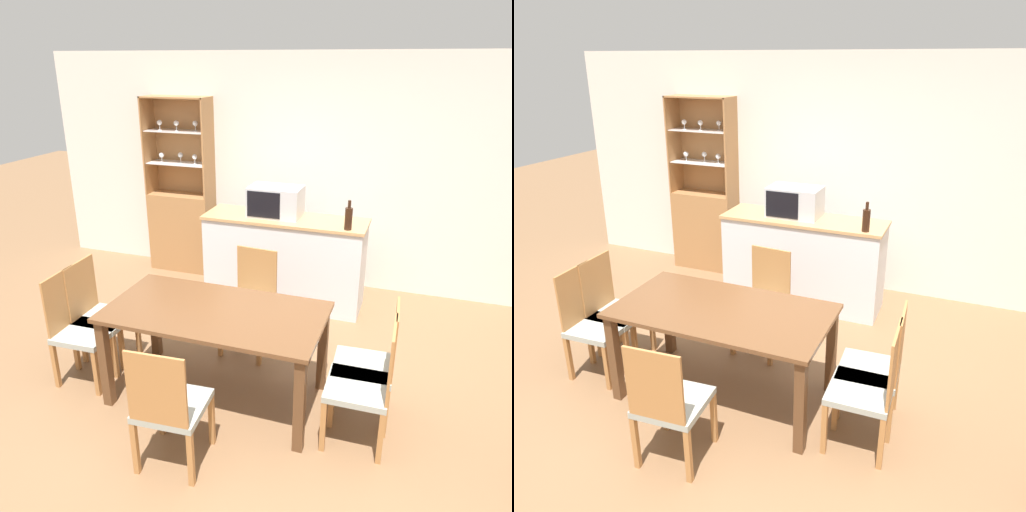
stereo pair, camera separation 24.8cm
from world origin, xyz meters
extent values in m
plane|color=brown|center=(0.00, 0.00, 0.00)|extent=(18.00, 18.00, 0.00)
cube|color=silver|center=(0.00, 2.63, 1.27)|extent=(6.80, 0.06, 2.55)
cube|color=silver|center=(-0.25, 1.95, 0.46)|extent=(1.66, 0.50, 0.92)
cube|color=tan|center=(-0.25, 1.95, 0.93)|extent=(1.69, 0.53, 0.03)
cube|color=#A37042|center=(-1.69, 2.44, 0.48)|extent=(0.78, 0.32, 0.95)
cube|color=#A37042|center=(-1.69, 2.59, 1.51)|extent=(0.78, 0.02, 1.12)
cube|color=#A37042|center=(-2.07, 2.44, 1.51)|extent=(0.02, 0.32, 1.12)
cube|color=#A37042|center=(-1.31, 2.44, 1.51)|extent=(0.02, 0.32, 1.12)
cube|color=#A37042|center=(-1.69, 2.44, 2.06)|extent=(0.78, 0.32, 0.02)
cube|color=white|center=(-1.69, 2.44, 1.32)|extent=(0.73, 0.28, 0.01)
cube|color=white|center=(-1.69, 2.44, 1.69)|extent=(0.73, 0.28, 0.01)
cylinder|color=white|center=(-1.90, 2.41, 1.33)|extent=(0.04, 0.04, 0.01)
cylinder|color=white|center=(-1.90, 2.41, 1.36)|extent=(0.01, 0.01, 0.06)
sphere|color=white|center=(-1.90, 2.41, 1.41)|extent=(0.06, 0.06, 0.06)
cylinder|color=white|center=(-1.90, 2.41, 1.70)|extent=(0.04, 0.04, 0.01)
cylinder|color=white|center=(-1.90, 2.41, 1.73)|extent=(0.01, 0.01, 0.06)
sphere|color=white|center=(-1.90, 2.41, 1.78)|extent=(0.06, 0.06, 0.06)
cylinder|color=white|center=(-1.69, 2.48, 1.33)|extent=(0.04, 0.04, 0.01)
cylinder|color=white|center=(-1.69, 2.48, 1.36)|extent=(0.01, 0.01, 0.06)
sphere|color=white|center=(-1.69, 2.48, 1.41)|extent=(0.06, 0.06, 0.06)
cylinder|color=white|center=(-1.69, 2.42, 1.70)|extent=(0.04, 0.04, 0.01)
cylinder|color=white|center=(-1.69, 2.42, 1.73)|extent=(0.01, 0.01, 0.06)
sphere|color=white|center=(-1.69, 2.42, 1.78)|extent=(0.06, 0.06, 0.06)
cylinder|color=white|center=(-1.48, 2.42, 1.33)|extent=(0.04, 0.04, 0.01)
cylinder|color=white|center=(-1.48, 2.42, 1.36)|extent=(0.01, 0.01, 0.06)
sphere|color=white|center=(-1.48, 2.42, 1.41)|extent=(0.06, 0.06, 0.06)
cylinder|color=white|center=(-1.48, 2.48, 1.70)|extent=(0.04, 0.04, 0.01)
cylinder|color=white|center=(-1.48, 2.48, 1.73)|extent=(0.01, 0.01, 0.06)
sphere|color=white|center=(-1.48, 2.48, 1.78)|extent=(0.06, 0.06, 0.06)
cube|color=brown|center=(-0.27, 0.19, 0.73)|extent=(1.60, 0.84, 0.03)
cube|color=brown|center=(-1.02, -0.17, 0.36)|extent=(0.07, 0.07, 0.72)
cube|color=brown|center=(0.47, -0.17, 0.36)|extent=(0.07, 0.07, 0.72)
cube|color=brown|center=(-1.02, 0.55, 0.36)|extent=(0.07, 0.07, 0.72)
cube|color=brown|center=(0.47, 0.55, 0.36)|extent=(0.07, 0.07, 0.72)
cube|color=#999E93|center=(-0.27, -0.51, 0.42)|extent=(0.44, 0.44, 0.05)
cube|color=#A8703D|center=(-0.26, -0.70, 0.68)|extent=(0.38, 0.04, 0.47)
cube|color=#A8703D|center=(-0.47, -0.33, 0.20)|extent=(0.04, 0.04, 0.39)
cube|color=#A8703D|center=(-0.10, -0.31, 0.20)|extent=(0.04, 0.04, 0.39)
cube|color=#A8703D|center=(-0.45, -0.71, 0.20)|extent=(0.04, 0.04, 0.39)
cube|color=#A8703D|center=(-0.07, -0.68, 0.20)|extent=(0.04, 0.04, 0.39)
cube|color=#999E93|center=(-1.35, 0.32, 0.42)|extent=(0.42, 0.42, 0.05)
cube|color=#A8703D|center=(-1.55, 0.31, 0.68)|extent=(0.03, 0.38, 0.47)
cube|color=#A8703D|center=(-1.17, 0.51, 0.20)|extent=(0.04, 0.04, 0.39)
cube|color=#A8703D|center=(-1.16, 0.14, 0.20)|extent=(0.04, 0.04, 0.39)
cube|color=#A8703D|center=(-1.54, 0.50, 0.20)|extent=(0.04, 0.04, 0.39)
cube|color=#A8703D|center=(-1.53, 0.13, 0.20)|extent=(0.04, 0.04, 0.39)
cube|color=#999E93|center=(-1.35, 0.07, 0.42)|extent=(0.43, 0.43, 0.05)
cube|color=#A8703D|center=(-1.55, 0.06, 0.68)|extent=(0.03, 0.38, 0.47)
cube|color=#A8703D|center=(-1.17, 0.26, 0.20)|extent=(0.04, 0.04, 0.39)
cube|color=#A8703D|center=(-1.16, -0.11, 0.20)|extent=(0.04, 0.04, 0.39)
cube|color=#A8703D|center=(-1.55, 0.24, 0.20)|extent=(0.04, 0.04, 0.39)
cube|color=#A8703D|center=(-1.53, -0.13, 0.20)|extent=(0.04, 0.04, 0.39)
cube|color=#999E93|center=(-0.27, 0.89, 0.42)|extent=(0.44, 0.44, 0.05)
cube|color=#A8703D|center=(-0.26, 1.09, 0.68)|extent=(0.38, 0.05, 0.47)
cube|color=#A8703D|center=(-0.10, 0.69, 0.20)|extent=(0.04, 0.04, 0.39)
cube|color=#A8703D|center=(-0.47, 0.72, 0.20)|extent=(0.04, 0.04, 0.39)
cube|color=#A8703D|center=(-0.07, 1.06, 0.20)|extent=(0.04, 0.04, 0.39)
cube|color=#A8703D|center=(-0.44, 1.09, 0.20)|extent=(0.04, 0.04, 0.39)
cube|color=#999E93|center=(0.80, 0.07, 0.42)|extent=(0.42, 0.42, 0.05)
cube|color=#A8703D|center=(1.00, 0.07, 0.68)|extent=(0.03, 0.38, 0.47)
cube|color=#A8703D|center=(0.62, -0.12, 0.20)|extent=(0.04, 0.04, 0.39)
cube|color=#A8703D|center=(0.61, 0.25, 0.20)|extent=(0.04, 0.04, 0.39)
cube|color=#A8703D|center=(1.00, -0.12, 0.20)|extent=(0.04, 0.04, 0.39)
cube|color=#A8703D|center=(0.99, 0.26, 0.20)|extent=(0.04, 0.04, 0.39)
cube|color=#999E93|center=(0.80, 0.32, 0.42)|extent=(0.43, 0.43, 0.05)
cube|color=#A8703D|center=(1.00, 0.33, 0.68)|extent=(0.04, 0.38, 0.47)
cube|color=#A8703D|center=(0.63, 0.12, 0.20)|extent=(0.04, 0.04, 0.39)
cube|color=#A8703D|center=(0.61, 0.50, 0.20)|extent=(0.04, 0.04, 0.39)
cube|color=#A8703D|center=(1.00, 0.14, 0.20)|extent=(0.04, 0.04, 0.39)
cube|color=#A8703D|center=(0.98, 0.51, 0.20)|extent=(0.04, 0.04, 0.39)
cube|color=#B7BABF|center=(-0.36, 1.98, 1.10)|extent=(0.54, 0.34, 0.31)
cube|color=black|center=(-0.44, 1.81, 1.10)|extent=(0.35, 0.01, 0.27)
cylinder|color=black|center=(0.42, 1.77, 1.05)|extent=(0.07, 0.07, 0.21)
cylinder|color=black|center=(0.42, 1.77, 1.20)|extent=(0.03, 0.03, 0.07)
camera|label=1|loc=(1.07, -2.78, 2.47)|focal=35.00mm
camera|label=2|loc=(1.30, -2.69, 2.47)|focal=35.00mm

